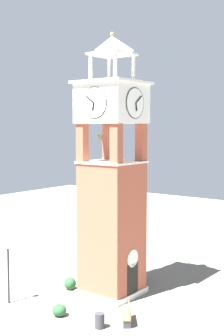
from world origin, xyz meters
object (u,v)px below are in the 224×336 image
(lamp_post, at_px, (8,261))
(trash_bin, at_px, (100,321))
(park_bench, at_px, (127,314))
(clock_tower, at_px, (112,189))

(lamp_post, bearing_deg, trash_bin, -85.28)
(park_bench, bearing_deg, lamp_post, 104.92)
(clock_tower, bearing_deg, lamp_post, 141.31)
(park_bench, xyz_separation_m, trash_bin, (-1.41, 0.77, -0.08))
(clock_tower, relative_size, lamp_post, 4.45)
(park_bench, bearing_deg, clock_tower, 47.63)
(park_bench, relative_size, lamp_post, 0.42)
(clock_tower, xyz_separation_m, trash_bin, (-4.45, -2.56, -6.29))
(trash_bin, bearing_deg, clock_tower, 29.89)
(clock_tower, distance_m, trash_bin, 8.12)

